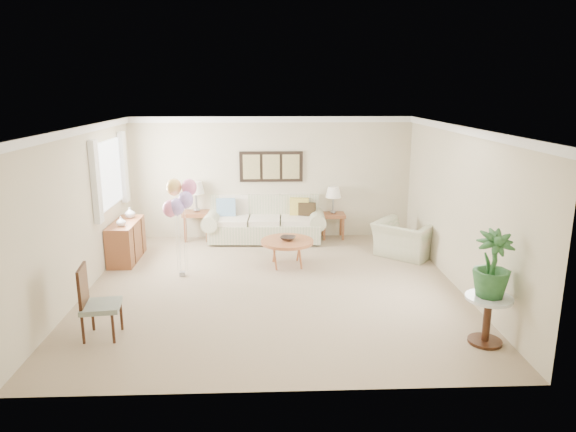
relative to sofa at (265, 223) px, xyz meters
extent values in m
plane|color=tan|center=(0.14, -2.72, -0.37)|extent=(6.00, 6.00, 0.00)
cube|color=beige|center=(0.14, 0.28, 0.93)|extent=(6.00, 0.04, 2.60)
cube|color=beige|center=(0.14, -5.72, 0.93)|extent=(6.00, 0.04, 2.60)
cube|color=beige|center=(-2.86, -2.72, 0.93)|extent=(0.04, 6.00, 2.60)
cube|color=beige|center=(3.14, -2.72, 0.93)|extent=(0.04, 6.00, 2.60)
cube|color=white|center=(0.14, -2.72, 2.22)|extent=(6.00, 6.00, 0.02)
cube|color=white|center=(0.14, 0.25, 2.17)|extent=(6.00, 0.06, 0.12)
cube|color=white|center=(-2.83, -2.72, 2.17)|extent=(0.06, 6.00, 0.12)
cube|color=white|center=(3.11, -2.72, 2.17)|extent=(0.06, 6.00, 0.12)
cube|color=white|center=(-2.84, -1.22, 1.28)|extent=(0.04, 1.40, 1.20)
cube|color=white|center=(-2.80, -2.07, 1.28)|extent=(0.10, 0.22, 1.40)
cube|color=white|center=(-2.80, -0.37, 1.28)|extent=(0.10, 0.22, 1.40)
cube|color=black|center=(0.14, 0.25, 1.18)|extent=(1.35, 0.04, 0.65)
cube|color=#8C8C59|center=(-0.28, 0.22, 1.18)|extent=(0.36, 0.02, 0.52)
cube|color=#8C8C59|center=(0.14, 0.22, 1.18)|extent=(0.36, 0.02, 0.52)
cube|color=#8C8C59|center=(0.56, 0.22, 1.18)|extent=(0.36, 0.02, 0.52)
cube|color=beige|center=(-0.01, -0.06, -0.14)|extent=(2.37, 1.05, 0.38)
cube|color=beige|center=(-0.01, 0.29, 0.28)|extent=(2.34, 0.33, 0.58)
cylinder|color=beige|center=(-1.12, -0.06, 0.10)|extent=(0.38, 0.97, 0.34)
cylinder|color=beige|center=(1.10, -0.06, 0.10)|extent=(0.38, 0.97, 0.34)
cube|color=beige|center=(-0.67, -0.12, 0.09)|extent=(0.67, 0.79, 0.13)
cube|color=beige|center=(-0.01, -0.12, 0.09)|extent=(0.67, 0.79, 0.13)
cube|color=beige|center=(0.66, -0.12, 0.09)|extent=(0.67, 0.79, 0.13)
cube|color=#74A0C4|center=(-0.83, 0.06, 0.32)|extent=(0.40, 0.13, 0.40)
cube|color=gold|center=(0.73, 0.06, 0.32)|extent=(0.40, 0.13, 0.40)
cube|color=#312414|center=(0.89, -0.01, 0.26)|extent=(0.36, 0.11, 0.36)
cube|color=beige|center=(-0.01, -0.06, -0.35)|extent=(2.12, 0.85, 0.04)
cube|color=brown|center=(-1.46, 0.10, 0.21)|extent=(0.57, 0.52, 0.08)
cube|color=brown|center=(-1.69, -0.11, -0.10)|extent=(0.05, 0.05, 0.54)
cube|color=brown|center=(-1.23, -0.11, -0.10)|extent=(0.05, 0.05, 0.54)
cube|color=brown|center=(-1.69, 0.31, -0.10)|extent=(0.05, 0.05, 0.54)
cube|color=brown|center=(-1.23, 0.31, -0.10)|extent=(0.05, 0.05, 0.54)
cube|color=brown|center=(1.47, 0.10, 0.14)|extent=(0.50, 0.46, 0.07)
cube|color=brown|center=(1.26, -0.08, -0.14)|extent=(0.05, 0.05, 0.48)
cube|color=brown|center=(1.67, -0.08, -0.14)|extent=(0.05, 0.05, 0.48)
cube|color=brown|center=(1.26, 0.28, -0.14)|extent=(0.05, 0.05, 0.48)
cube|color=brown|center=(1.67, 0.28, -0.14)|extent=(0.05, 0.05, 0.48)
cylinder|color=gray|center=(-1.46, 0.10, 0.28)|extent=(0.15, 0.15, 0.06)
cylinder|color=gray|center=(-1.46, 0.10, 0.47)|extent=(0.04, 0.04, 0.32)
cone|color=silver|center=(-1.46, 0.10, 0.76)|extent=(0.36, 0.36, 0.26)
cylinder|color=gray|center=(1.47, 0.10, 0.21)|extent=(0.14, 0.14, 0.06)
cylinder|color=gray|center=(1.47, 0.10, 0.38)|extent=(0.04, 0.04, 0.29)
cone|color=silver|center=(1.47, 0.10, 0.64)|extent=(0.33, 0.33, 0.23)
cylinder|color=#A7663E|center=(0.40, -1.68, 0.09)|extent=(0.96, 0.96, 0.05)
cylinder|color=#A7663E|center=(0.63, -1.45, -0.16)|extent=(0.04, 0.04, 0.43)
cylinder|color=#A7663E|center=(0.18, -1.45, -0.16)|extent=(0.04, 0.04, 0.43)
cylinder|color=#A7663E|center=(0.18, -1.91, -0.16)|extent=(0.04, 0.04, 0.43)
cylinder|color=#A7663E|center=(0.63, -1.91, -0.16)|extent=(0.04, 0.04, 0.43)
imported|color=#2C231E|center=(0.42, -1.68, 0.15)|extent=(0.35, 0.35, 0.07)
imported|color=beige|center=(2.70, -1.22, -0.03)|extent=(1.39, 1.37, 0.68)
cylinder|color=silver|center=(2.82, -4.74, 0.24)|extent=(0.58, 0.58, 0.04)
cylinder|color=#3B1F0D|center=(2.82, -4.74, -0.07)|extent=(0.10, 0.10, 0.58)
cylinder|color=#3B1F0D|center=(2.82, -4.74, -0.37)|extent=(0.43, 0.43, 0.01)
imported|color=#224F24|center=(2.83, -4.71, 0.68)|extent=(0.49, 0.49, 0.84)
cube|color=gray|center=(-2.11, -4.36, 0.05)|extent=(0.53, 0.53, 0.07)
cylinder|color=#3B1F0D|center=(-2.30, -4.55, -0.18)|extent=(0.04, 0.04, 0.39)
cylinder|color=#3B1F0D|center=(-1.92, -4.55, -0.18)|extent=(0.04, 0.04, 0.39)
cylinder|color=#3B1F0D|center=(-2.30, -4.17, -0.18)|extent=(0.04, 0.04, 0.39)
cylinder|color=#3B1F0D|center=(-1.92, -4.17, -0.18)|extent=(0.04, 0.04, 0.39)
cube|color=#3B1F0D|center=(-2.32, -4.36, 0.34)|extent=(0.10, 0.46, 0.52)
cube|color=brown|center=(-2.62, -1.22, 0.00)|extent=(0.45, 1.20, 0.74)
cube|color=#3B1F0D|center=(-2.61, -1.52, 0.00)|extent=(0.46, 0.02, 0.70)
cube|color=#3B1F0D|center=(-2.61, -0.92, 0.00)|extent=(0.46, 0.02, 0.70)
imported|color=silver|center=(-2.60, -1.52, 0.46)|extent=(0.20, 0.20, 0.18)
imported|color=#B3B3B3|center=(-2.60, -0.90, 0.47)|extent=(0.24, 0.24, 0.20)
cube|color=gray|center=(-1.44, -2.14, -0.34)|extent=(0.09, 0.09, 0.07)
ellipsoid|color=pink|center=(-1.57, -2.22, 0.85)|extent=(0.26, 0.26, 0.30)
cylinder|color=silver|center=(-1.50, -2.18, 0.20)|extent=(0.01, 0.01, 1.00)
ellipsoid|color=#B793F0|center=(-1.31, -2.16, 0.98)|extent=(0.26, 0.26, 0.30)
cylinder|color=silver|center=(-1.38, -2.15, 0.27)|extent=(0.01, 0.01, 1.14)
ellipsoid|color=#FAC560|center=(-1.53, -2.02, 1.17)|extent=(0.26, 0.26, 0.30)
cylinder|color=silver|center=(-1.48, -2.08, 0.36)|extent=(0.01, 0.01, 1.33)
ellipsoid|color=pink|center=(-1.27, -2.02, 1.17)|extent=(0.26, 0.26, 0.30)
cylinder|color=silver|center=(-1.35, -2.08, 0.36)|extent=(0.01, 0.01, 1.32)
ellipsoid|color=#B793F0|center=(-1.46, -2.22, 0.88)|extent=(0.26, 0.26, 0.30)
cylinder|color=silver|center=(-1.45, -2.18, 0.22)|extent=(0.01, 0.01, 1.03)
camera|label=1|loc=(0.05, -10.61, 2.79)|focal=32.00mm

